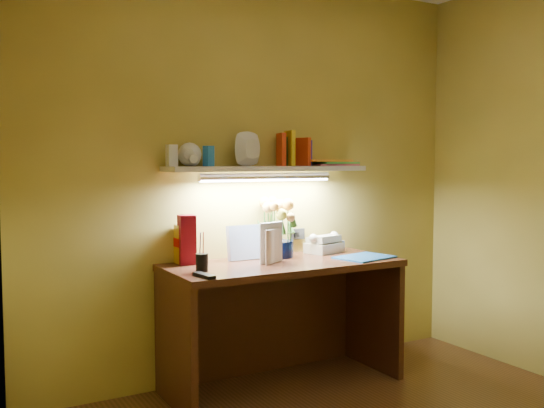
# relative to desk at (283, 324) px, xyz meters

# --- Properties ---
(desk) EXTENTS (1.40, 0.60, 0.75)m
(desk) POSITION_rel_desk_xyz_m (0.00, 0.00, 0.00)
(desk) COLOR #3A190F
(desk) RESTS_ON ground
(flower_bouquet) EXTENTS (0.29, 0.29, 0.36)m
(flower_bouquet) POSITION_rel_desk_xyz_m (0.06, 0.18, 0.55)
(flower_bouquet) COLOR #050D32
(flower_bouquet) RESTS_ON desk
(telephone) EXTENTS (0.25, 0.21, 0.13)m
(telephone) POSITION_rel_desk_xyz_m (0.42, 0.18, 0.44)
(telephone) COLOR #E9E4C4
(telephone) RESTS_ON desk
(desk_clock) EXTENTS (0.08, 0.06, 0.07)m
(desk_clock) POSITION_rel_desk_xyz_m (0.53, 0.18, 0.41)
(desk_clock) COLOR #B6B5BB
(desk_clock) RESTS_ON desk
(whisky_bottle) EXTENTS (0.08, 0.08, 0.29)m
(whisky_bottle) POSITION_rel_desk_xyz_m (-0.53, 0.25, 0.52)
(whisky_bottle) COLOR #BF8619
(whisky_bottle) RESTS_ON desk
(whisky_box) EXTENTS (0.10, 0.10, 0.29)m
(whisky_box) POSITION_rel_desk_xyz_m (-0.53, 0.20, 0.52)
(whisky_box) COLOR #5E050F
(whisky_box) RESTS_ON desk
(pen_cup) EXTENTS (0.08, 0.08, 0.16)m
(pen_cup) POSITION_rel_desk_xyz_m (-0.54, -0.05, 0.46)
(pen_cup) COLOR black
(pen_cup) RESTS_ON desk
(art_card) EXTENTS (0.21, 0.05, 0.21)m
(art_card) POSITION_rel_desk_xyz_m (-0.17, 0.18, 0.48)
(art_card) COLOR white
(art_card) RESTS_ON desk
(tv_remote) EXTENTS (0.07, 0.17, 0.02)m
(tv_remote) POSITION_rel_desk_xyz_m (-0.59, -0.21, 0.38)
(tv_remote) COLOR black
(tv_remote) RESTS_ON desk
(blue_folder) EXTENTS (0.38, 0.31, 0.01)m
(blue_folder) POSITION_rel_desk_xyz_m (0.51, -0.12, 0.38)
(blue_folder) COLOR blue
(blue_folder) RESTS_ON desk
(desk_book_a) EXTENTS (0.14, 0.09, 0.20)m
(desk_book_a) POSITION_rel_desk_xyz_m (-0.15, -0.06, 0.48)
(desk_book_a) COLOR beige
(desk_book_a) RESTS_ON desk
(desk_book_b) EXTENTS (0.17, 0.06, 0.24)m
(desk_book_b) POSITION_rel_desk_xyz_m (-0.16, -0.02, 0.49)
(desk_book_b) COLOR silver
(desk_book_b) RESTS_ON desk
(wall_shelf) EXTENTS (1.30, 0.31, 0.25)m
(wall_shelf) POSITION_rel_desk_xyz_m (-0.01, 0.18, 0.96)
(wall_shelf) COLOR silver
(wall_shelf) RESTS_ON ground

